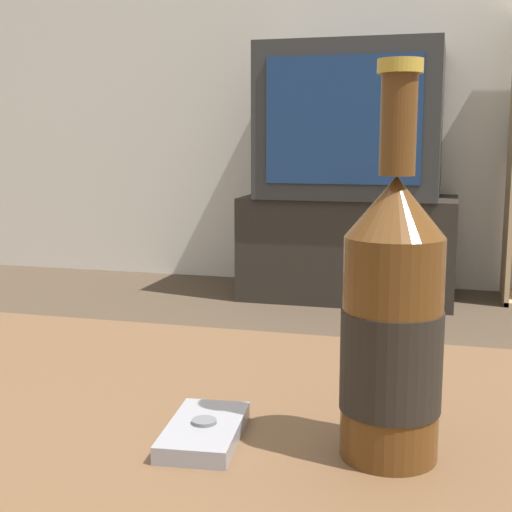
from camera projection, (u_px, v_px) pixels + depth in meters
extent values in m
cube|color=silver|center=(395.00, 10.00, 3.31)|extent=(8.00, 0.05, 2.60)
cube|color=brown|center=(69.00, 470.00, 0.57)|extent=(1.01, 0.74, 0.04)
cube|color=#28231E|center=(349.00, 247.00, 3.21)|extent=(0.93, 0.49, 0.46)
cube|color=#2D2D2D|center=(352.00, 122.00, 3.12)|extent=(0.77, 0.54, 0.66)
cube|color=navy|center=(342.00, 120.00, 2.86)|extent=(0.63, 0.01, 0.51)
cube|color=tan|center=(512.00, 160.00, 3.08)|extent=(0.02, 0.30, 1.24)
cylinder|color=#563314|center=(391.00, 349.00, 0.53)|extent=(0.07, 0.07, 0.17)
cylinder|color=black|center=(391.00, 360.00, 0.54)|extent=(0.08, 0.08, 0.08)
cone|color=#563314|center=(396.00, 207.00, 0.52)|extent=(0.07, 0.07, 0.04)
cylinder|color=#563314|center=(398.00, 125.00, 0.51)|extent=(0.03, 0.03, 0.07)
cylinder|color=#B79333|center=(400.00, 66.00, 0.50)|extent=(0.03, 0.03, 0.01)
cube|color=gray|center=(204.00, 431.00, 0.58)|extent=(0.07, 0.11, 0.01)
cylinder|color=slate|center=(204.00, 421.00, 0.57)|extent=(0.02, 0.02, 0.00)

